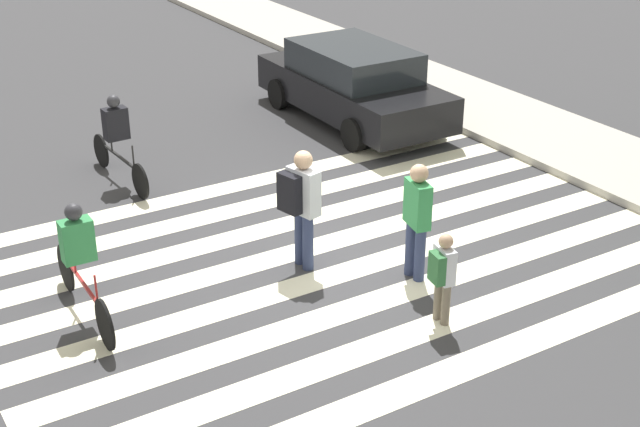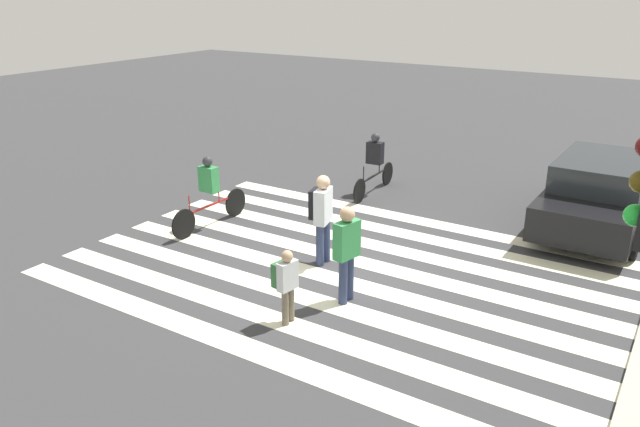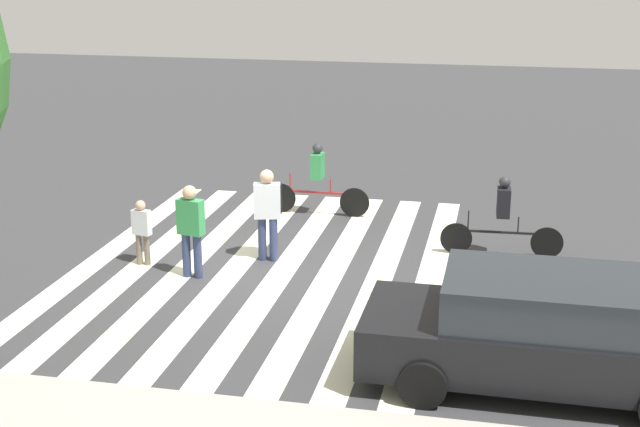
% 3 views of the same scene
% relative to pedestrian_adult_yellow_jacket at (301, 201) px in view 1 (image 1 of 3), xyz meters
% --- Properties ---
extents(ground_plane, '(60.00, 60.00, 0.00)m').
position_rel_pedestrian_adult_yellow_jacket_xyz_m(ground_plane, '(0.04, 0.50, -1.03)').
color(ground_plane, '#38383A').
extents(sidewalk_curb, '(36.00, 2.50, 0.14)m').
position_rel_pedestrian_adult_yellow_jacket_xyz_m(sidewalk_curb, '(0.04, 6.75, -0.96)').
color(sidewalk_curb, '#ADA89E').
rests_on(sidewalk_curb, ground_plane).
extents(crosswalk_stripes, '(6.70, 10.00, 0.01)m').
position_rel_pedestrian_adult_yellow_jacket_xyz_m(crosswalk_stripes, '(0.04, 0.50, -1.02)').
color(crosswalk_stripes, '#F2EDCC').
rests_on(crosswalk_stripes, ground_plane).
extents(pedestrian_adult_yellow_jacket, '(0.52, 0.47, 1.76)m').
position_rel_pedestrian_adult_yellow_jacket_xyz_m(pedestrian_adult_yellow_jacket, '(0.00, 0.00, 0.00)').
color(pedestrian_adult_yellow_jacket, navy).
rests_on(pedestrian_adult_yellow_jacket, ground_plane).
extents(pedestrian_child_with_backpack, '(0.37, 0.32, 1.24)m').
position_rel_pedestrian_adult_yellow_jacket_xyz_m(pedestrian_child_with_backpack, '(2.21, 0.74, -0.30)').
color(pedestrian_child_with_backpack, '#6B6051').
rests_on(pedestrian_child_with_backpack, ground_plane).
extents(pedestrian_adult_tall_backpack, '(0.50, 0.30, 1.69)m').
position_rel_pedestrian_adult_yellow_jacket_xyz_m(pedestrian_adult_tall_backpack, '(1.10, 1.18, -0.07)').
color(pedestrian_adult_tall_backpack, navy).
rests_on(pedestrian_adult_tall_backpack, ground_plane).
extents(cyclist_near_curb, '(2.30, 0.40, 1.61)m').
position_rel_pedestrian_adult_yellow_jacket_xyz_m(cyclist_near_curb, '(-0.28, -3.05, -0.16)').
color(cyclist_near_curb, black).
rests_on(cyclist_near_curb, ground_plane).
extents(cyclist_far_lane, '(2.31, 0.41, 1.57)m').
position_rel_pedestrian_adult_yellow_jacket_xyz_m(cyclist_far_lane, '(-4.28, -1.11, -0.17)').
color(cyclist_far_lane, black).
rests_on(cyclist_far_lane, ground_plane).
extents(car_parked_dark_suv, '(4.76, 2.09, 1.56)m').
position_rel_pedestrian_adult_yellow_jacket_xyz_m(car_parked_dark_suv, '(-4.86, 4.10, -0.24)').
color(car_parked_dark_suv, black).
rests_on(car_parked_dark_suv, ground_plane).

